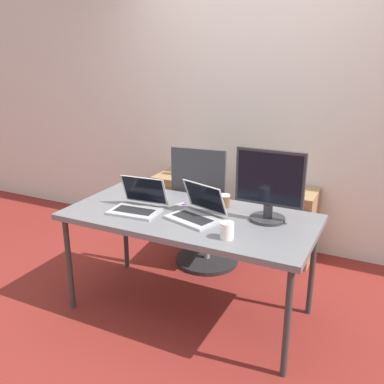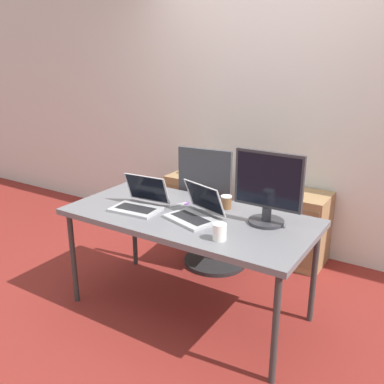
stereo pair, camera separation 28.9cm
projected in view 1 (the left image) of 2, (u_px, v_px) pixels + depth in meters
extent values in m
plane|color=maroon|center=(190.00, 310.00, 3.15)|extent=(14.00, 14.00, 0.00)
cube|color=silver|center=(257.00, 109.00, 3.92)|extent=(10.00, 0.05, 2.60)
cube|color=slate|center=(189.00, 217.00, 2.91)|extent=(1.70, 0.82, 0.04)
cylinder|color=#333333|center=(69.00, 264.00, 3.07)|extent=(0.04, 0.04, 0.71)
cylinder|color=#333333|center=(287.00, 324.00, 2.41)|extent=(0.04, 0.04, 0.71)
cylinder|color=#333333|center=(125.00, 229.00, 3.66)|extent=(0.04, 0.04, 0.71)
cylinder|color=#333333|center=(312.00, 269.00, 3.00)|extent=(0.04, 0.04, 0.71)
cylinder|color=#232326|center=(207.00, 259.00, 3.86)|extent=(0.56, 0.56, 0.04)
cylinder|color=gray|center=(207.00, 236.00, 3.79)|extent=(0.05, 0.05, 0.43)
cube|color=#38383D|center=(207.00, 214.00, 3.72)|extent=(0.54, 0.54, 0.07)
cube|color=#38383D|center=(198.00, 186.00, 3.38)|extent=(0.44, 0.09, 0.60)
cube|color=#99754C|center=(181.00, 206.00, 4.31)|extent=(0.47, 0.41, 0.65)
cube|color=olive|center=(171.00, 212.00, 4.13)|extent=(0.43, 0.01, 0.52)
cube|color=#99754C|center=(288.00, 224.00, 3.85)|extent=(0.47, 0.41, 0.65)
cube|color=olive|center=(282.00, 233.00, 3.68)|extent=(0.43, 0.01, 0.52)
cylinder|color=silver|center=(181.00, 165.00, 4.17)|extent=(0.08, 0.08, 0.20)
cylinder|color=#3359B2|center=(181.00, 154.00, 4.14)|extent=(0.04, 0.04, 0.02)
cube|color=#ADADB2|center=(193.00, 219.00, 2.81)|extent=(0.39, 0.31, 0.02)
cube|color=black|center=(193.00, 218.00, 2.81)|extent=(0.30, 0.20, 0.00)
cube|color=#ADADB2|center=(205.00, 197.00, 2.88)|extent=(0.35, 0.19, 0.21)
cube|color=black|center=(205.00, 197.00, 2.88)|extent=(0.32, 0.17, 0.19)
cube|color=#ADADB2|center=(134.00, 212.00, 2.94)|extent=(0.35, 0.24, 0.02)
cube|color=black|center=(134.00, 210.00, 2.93)|extent=(0.28, 0.14, 0.00)
cube|color=#ADADB2|center=(144.00, 190.00, 3.03)|extent=(0.34, 0.11, 0.21)
cube|color=black|center=(144.00, 190.00, 3.02)|extent=(0.31, 0.10, 0.19)
cylinder|color=#2D2D33|center=(267.00, 219.00, 2.81)|extent=(0.23, 0.23, 0.02)
cylinder|color=#2D2D33|center=(268.00, 211.00, 2.80)|extent=(0.06, 0.06, 0.09)
cube|color=#2D2D33|center=(270.00, 178.00, 2.72)|extent=(0.45, 0.03, 0.37)
cube|color=black|center=(269.00, 178.00, 2.71)|extent=(0.42, 0.00, 0.33)
cylinder|color=white|center=(227.00, 231.00, 2.53)|extent=(0.08, 0.08, 0.10)
cylinder|color=brown|center=(224.00, 201.00, 3.03)|extent=(0.07, 0.07, 0.09)
cylinder|color=white|center=(225.00, 195.00, 3.02)|extent=(0.08, 0.08, 0.01)
cube|color=#B2B2B7|center=(176.00, 205.00, 3.06)|extent=(0.08, 0.14, 0.01)
torus|color=purple|center=(183.00, 203.00, 3.10)|extent=(0.06, 0.06, 0.01)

